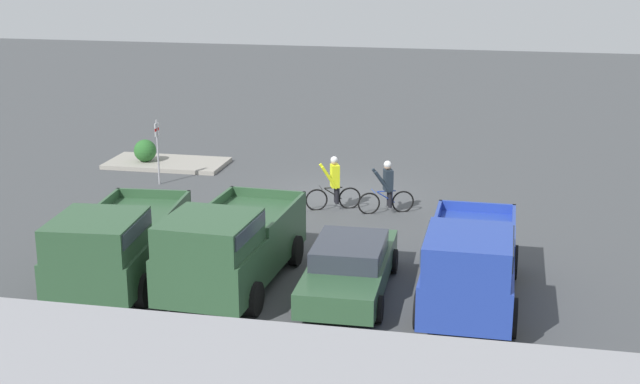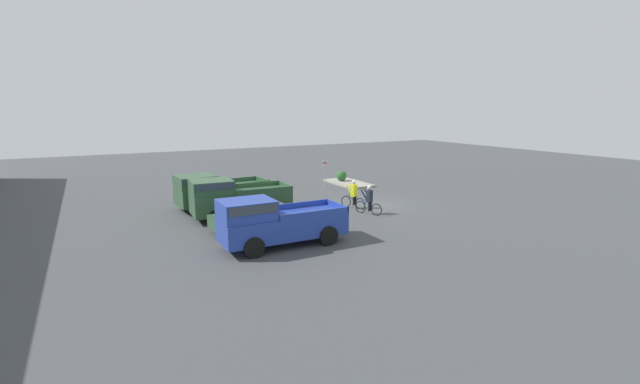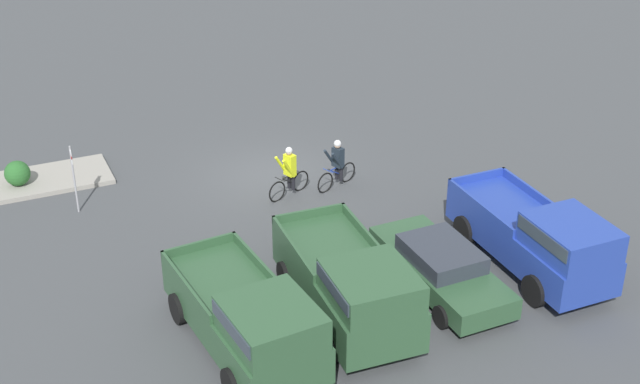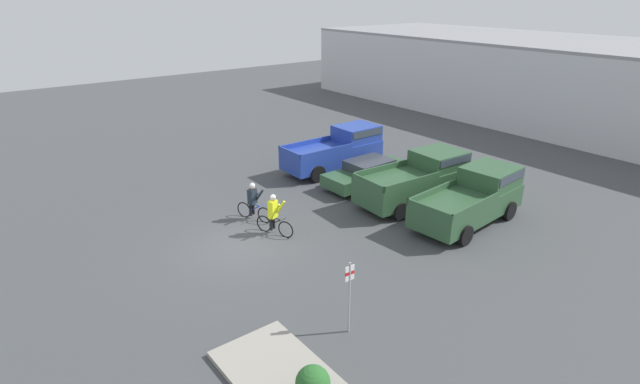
% 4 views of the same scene
% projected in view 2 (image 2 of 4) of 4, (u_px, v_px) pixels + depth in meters
% --- Properties ---
extents(ground_plane, '(80.00, 80.00, 0.00)m').
position_uv_depth(ground_plane, '(374.00, 205.00, 26.35)').
color(ground_plane, '#424447').
extents(pickup_truck_0, '(2.18, 5.48, 2.17)m').
position_uv_depth(pickup_truck_0, '(274.00, 221.00, 18.28)').
color(pickup_truck_0, '#233D9E').
rests_on(pickup_truck_0, ground_plane).
extents(sedan_0, '(2.01, 4.77, 1.30)m').
position_uv_depth(sedan_0, '(260.00, 216.00, 20.98)').
color(sedan_0, '#2D5133').
rests_on(sedan_0, ground_plane).
extents(pickup_truck_1, '(2.52, 5.36, 2.17)m').
position_uv_depth(pickup_truck_1, '(234.00, 197.00, 23.13)').
color(pickup_truck_1, '#2D5133').
rests_on(pickup_truck_1, ground_plane).
extents(pickup_truck_2, '(2.62, 5.51, 2.07)m').
position_uv_depth(pickup_truck_2, '(216.00, 190.00, 25.37)').
color(pickup_truck_2, '#2D5133').
rests_on(pickup_truck_2, ground_plane).
extents(cyclist_0, '(1.63, 0.72, 1.71)m').
position_uv_depth(cyclist_0, '(353.00, 194.00, 25.43)').
color(cyclist_0, black).
rests_on(cyclist_0, ground_plane).
extents(cyclist_1, '(1.65, 0.72, 1.66)m').
position_uv_depth(cyclist_1, '(369.00, 200.00, 23.99)').
color(cyclist_1, black).
rests_on(cyclist_1, ground_plane).
extents(fire_lane_sign, '(0.06, 0.30, 2.23)m').
position_uv_depth(fire_lane_sign, '(325.00, 170.00, 31.57)').
color(fire_lane_sign, '#9E9EA3').
rests_on(fire_lane_sign, ground_plane).
extents(curb_island, '(4.33, 2.20, 0.15)m').
position_uv_depth(curb_island, '(349.00, 183.00, 33.61)').
color(curb_island, gray).
rests_on(curb_island, ground_plane).
extents(shrub, '(0.82, 0.82, 0.82)m').
position_uv_depth(shrub, '(342.00, 176.00, 34.08)').
color(shrub, '#286028').
rests_on(shrub, curb_island).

